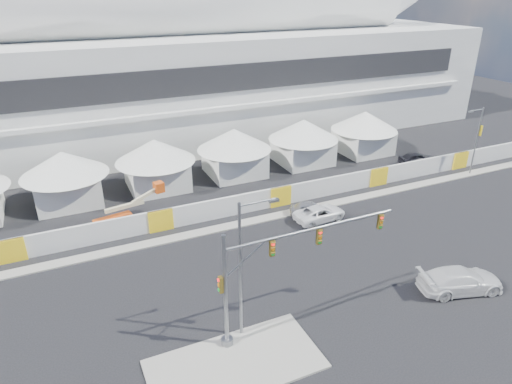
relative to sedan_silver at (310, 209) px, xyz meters
name	(u,v)px	position (x,y,z in m)	size (l,w,h in m)	color
ground	(300,307)	(-7.67, -11.46, -0.66)	(160.00, 160.00, 0.00)	black
median_island	(235,364)	(-13.67, -14.46, -0.59)	(10.00, 5.00, 0.15)	gray
far_curb	(404,188)	(12.33, 1.04, -0.60)	(80.00, 1.20, 0.12)	gray
stadium	(211,65)	(1.04, 30.04, 8.79)	(80.00, 24.80, 21.98)	silver
tent_row	(196,154)	(-7.17, 12.54, 2.48)	(53.40, 8.40, 5.40)	silver
hoarding_fence	(280,196)	(-1.67, 3.04, 0.34)	(70.00, 0.25, 2.00)	silver
scaffold_tower	(435,76)	(38.33, 24.54, 5.34)	(4.40, 4.40, 12.00)	#595B60
sedan_silver	(310,209)	(0.00, 0.00, 0.00)	(3.90, 1.57, 1.33)	silver
pickup_curb	(320,213)	(0.25, -1.25, 0.04)	(5.04, 2.33, 1.40)	white
pickup_near	(460,280)	(3.70, -14.64, 0.22)	(6.10, 2.48, 1.77)	silver
lot_car_b	(417,158)	(18.64, 6.14, 0.08)	(4.37, 1.76, 1.49)	black
traffic_mast	(264,275)	(-11.02, -12.78, 3.83)	(11.91, 0.75, 7.66)	gray
streetlight_median	(244,262)	(-12.11, -12.26, 4.74)	(2.53, 0.25, 9.15)	slate
streetlight_curb	(476,137)	(21.88, 1.04, 3.90)	(2.33, 0.52, 7.86)	slate
boom_lift	(121,218)	(-16.79, 5.10, 0.25)	(6.84, 2.08, 3.40)	#CA4A13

